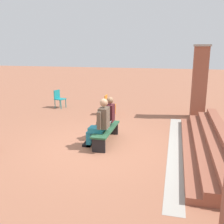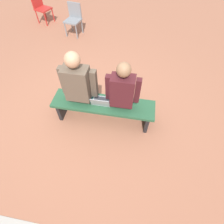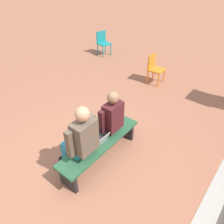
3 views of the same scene
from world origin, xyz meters
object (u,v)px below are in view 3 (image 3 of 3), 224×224
(bench, at_px, (100,145))
(laptop, at_px, (99,141))
(plastic_chair_foreground, at_px, (103,42))
(plastic_chair_far_right, at_px, (154,67))
(person_adult, at_px, (80,139))
(person_student, at_px, (108,120))

(bench, bearing_deg, laptop, 23.10)
(laptop, height_order, plastic_chair_foreground, plastic_chair_foreground)
(bench, bearing_deg, plastic_chair_far_right, -166.76)
(person_adult, height_order, plastic_chair_far_right, person_adult)
(plastic_chair_foreground, bearing_deg, laptop, 39.95)
(plastic_chair_foreground, bearing_deg, person_student, 41.86)
(bench, distance_m, plastic_chair_foreground, 5.32)
(laptop, relative_size, plastic_chair_foreground, 0.38)
(person_student, distance_m, person_adult, 0.71)
(person_adult, xyz_separation_m, plastic_chair_foreground, (-4.46, -3.35, -0.27))
(plastic_chair_far_right, bearing_deg, person_student, 13.41)
(person_adult, distance_m, plastic_chair_far_right, 3.78)
(person_adult, relative_size, laptop, 4.47)
(bench, distance_m, laptop, 0.15)
(laptop, distance_m, plastic_chair_foreground, 5.35)
(person_student, distance_m, plastic_chair_foreground, 5.03)
(plastic_chair_far_right, height_order, plastic_chair_foreground, same)
(bench, xyz_separation_m, plastic_chair_far_right, (-3.32, -0.78, 0.13))
(person_student, relative_size, person_adult, 0.94)
(plastic_chair_far_right, relative_size, plastic_chair_foreground, 1.00)
(bench, relative_size, plastic_chair_far_right, 2.14)
(bench, bearing_deg, person_student, -168.32)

